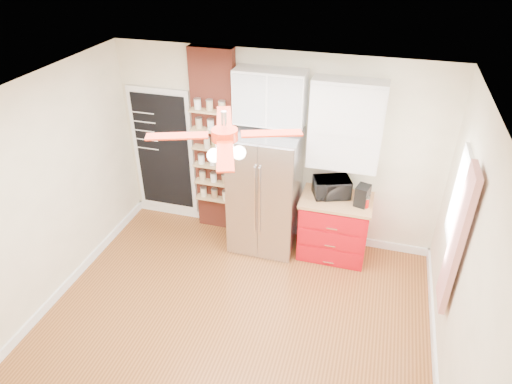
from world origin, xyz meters
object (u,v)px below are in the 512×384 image
(red_cabinet, at_px, (334,227))
(ceiling_fan, at_px, (225,135))
(toaster_oven, at_px, (331,187))
(canister_left, at_px, (366,203))
(pantry_jar_oats, at_px, (207,143))
(fridge, at_px, (265,192))
(coffee_maker, at_px, (362,195))

(red_cabinet, relative_size, ceiling_fan, 0.67)
(toaster_oven, relative_size, canister_left, 3.46)
(ceiling_fan, distance_m, pantry_jar_oats, 2.21)
(red_cabinet, bearing_deg, pantry_jar_oats, 177.63)
(fridge, relative_size, toaster_oven, 3.75)
(ceiling_fan, bearing_deg, toaster_oven, 64.55)
(fridge, bearing_deg, coffee_maker, 0.19)
(red_cabinet, bearing_deg, toaster_oven, 146.37)
(red_cabinet, height_order, canister_left, canister_left)
(toaster_oven, xyz_separation_m, coffee_maker, (0.41, -0.11, 0.01))
(red_cabinet, bearing_deg, fridge, -177.05)
(fridge, distance_m, pantry_jar_oats, 1.04)
(fridge, relative_size, coffee_maker, 6.45)
(ceiling_fan, height_order, coffee_maker, ceiling_fan)
(canister_left, height_order, pantry_jar_oats, pantry_jar_oats)
(fridge, bearing_deg, pantry_jar_oats, 171.67)
(pantry_jar_oats, bearing_deg, coffee_maker, -3.24)
(red_cabinet, height_order, pantry_jar_oats, pantry_jar_oats)
(red_cabinet, xyz_separation_m, pantry_jar_oats, (-1.83, 0.08, 0.99))
(ceiling_fan, height_order, pantry_jar_oats, ceiling_fan)
(ceiling_fan, xyz_separation_m, toaster_oven, (0.83, 1.74, -1.39))
(pantry_jar_oats, bearing_deg, fridge, -8.33)
(ceiling_fan, height_order, canister_left, ceiling_fan)
(ceiling_fan, relative_size, toaster_oven, 3.00)
(ceiling_fan, bearing_deg, fridge, 91.76)
(fridge, height_order, pantry_jar_oats, fridge)
(red_cabinet, bearing_deg, canister_left, -14.31)
(red_cabinet, xyz_separation_m, coffee_maker, (0.32, -0.05, 0.58))
(ceiling_fan, relative_size, coffee_maker, 5.16)
(red_cabinet, relative_size, toaster_oven, 2.01)
(coffee_maker, relative_size, pantry_jar_oats, 1.94)
(ceiling_fan, xyz_separation_m, pantry_jar_oats, (-0.91, 1.76, -0.98))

